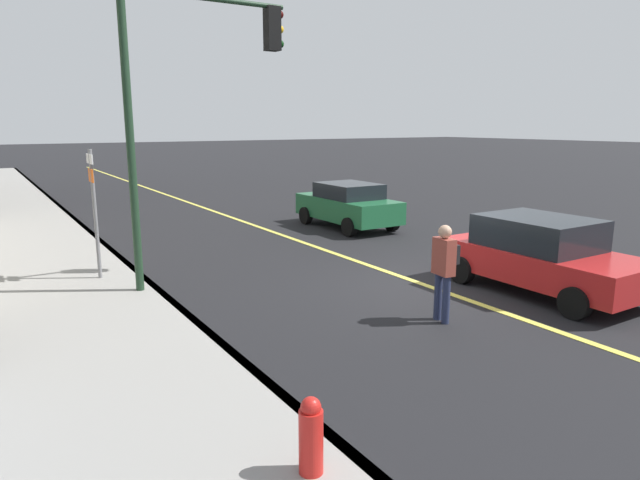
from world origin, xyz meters
name	(u,v)px	position (x,y,z in m)	size (l,w,h in m)	color
ground	(428,286)	(0.00, 0.00, 0.00)	(200.00, 200.00, 0.00)	black
sidewalk_slab	(92,351)	(0.00, 6.90, 0.07)	(80.00, 3.61, 0.15)	gray
curb_edge	(200,329)	(0.00, 5.17, 0.07)	(80.00, 0.16, 0.15)	slate
lane_stripe_center	(428,286)	(0.00, 0.00, 0.01)	(80.00, 0.16, 0.01)	#D8CC4C
car_red	(542,254)	(-1.51, -1.74, 0.80)	(4.16, 2.08, 1.57)	red
car_green	(348,205)	(6.71, -2.56, 0.78)	(4.01, 1.94, 1.51)	#1E6038
pedestrian_with_backpack	(444,265)	(-1.75, 1.30, 1.03)	(0.44, 0.40, 1.75)	#262D4C
traffic_light_mast	(189,86)	(2.57, 4.27, 4.20)	(0.28, 3.47, 6.21)	#1E3823
street_sign_post	(94,207)	(3.97, 6.00, 1.73)	(0.60, 0.08, 2.94)	slate
fire_hydrant	(311,443)	(-4.46, 5.69, 0.47)	(0.24, 0.24, 0.94)	red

